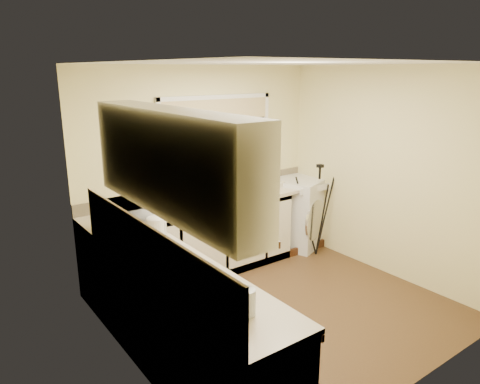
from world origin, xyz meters
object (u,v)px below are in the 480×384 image
Objects in this scene: microwave at (133,217)px; soap_bottle_clear at (267,167)px; plant_d at (241,168)px; steel_jar at (194,280)px; cup_left at (205,278)px; plant_b at (197,176)px; plant_a at (184,178)px; tripod at (318,210)px; laptop at (186,198)px; glass_jug at (246,302)px; cup_back at (276,181)px; kettle at (155,230)px; dish_rack at (266,186)px; soap_bottle_green at (255,165)px; plant_c at (222,172)px; washing_machine at (297,212)px.

soap_bottle_clear reaches higher than microwave.
plant_d is at bearing 178.57° from soap_bottle_clear.
cup_left is (0.09, -0.00, -0.01)m from steel_jar.
plant_b is at bearing -178.72° from plant_d.
cup_left is at bearing -115.69° from plant_a.
microwave is (-2.56, -0.03, 0.43)m from tripod.
plant_d is at bearing -68.90° from microwave.
tripod is at bearing -21.72° from plant_a.
laptop reaches higher than glass_jug.
cup_left is (-2.30, -1.89, 0.00)m from cup_back.
plant_a is 2.18× the size of cup_left.
kettle is 2.04× the size of cup_left.
plant_d is (0.66, 0.01, 0.01)m from plant_b.
glass_jug is 0.77× the size of plant_a.
glass_jug is 1.84m from microwave.
plant_b is 0.66m from plant_d.
microwave is (-0.05, 0.36, 0.04)m from kettle.
dish_rack is 0.75m from tripod.
plant_b is (1.12, 0.66, 0.11)m from microwave.
soap_bottle_clear reaches higher than cup_back.
kettle is 2.16m from dish_rack.
soap_bottle_green is (2.00, 0.67, 0.13)m from microwave.
soap_bottle_green is (1.06, -0.00, 0.01)m from plant_a.
plant_c is (1.60, 2.01, 0.20)m from steel_jar.
plant_a is (0.98, 2.52, 0.18)m from glass_jug.
soap_bottle_green is at bearing 44.74° from cup_left.
plant_a is at bearing 154.16° from tripod.
cup_left is at bearing -138.19° from soap_bottle_clear.
washing_machine is at bearing -7.74° from plant_a.
dish_rack is (1.19, -0.00, -0.04)m from laptop.
glass_jug is at bearing -153.22° from dish_rack.
dish_rack is (1.99, 0.85, -0.07)m from kettle.
microwave is 1.34m from cup_left.
dish_rack is at bearing -9.90° from plant_a.
laptop is at bearing 157.62° from washing_machine.
cup_back is at bearing -4.45° from dish_rack.
soap_bottle_clear is at bearing 128.92° from washing_machine.
laptop is 2.07m from steel_jar.
dish_rack is 0.23m from cup_back.
cup_back is at bearing 39.44° from cup_left.
washing_machine is at bearing 33.42° from steel_jar.
tripod is 3.03m from steel_jar.
tripod is 5.22× the size of plant_d.
plant_c is 0.52m from soap_bottle_green.
microwave is 2.11m from soap_bottle_green.
glass_jug is 2.94m from plant_c.
laptop is 1.19m from dish_rack.
plant_a is (-1.65, 0.22, 0.69)m from washing_machine.
plant_d reaches higher than cup_left.
soap_bottle_green reaches higher than tripod.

